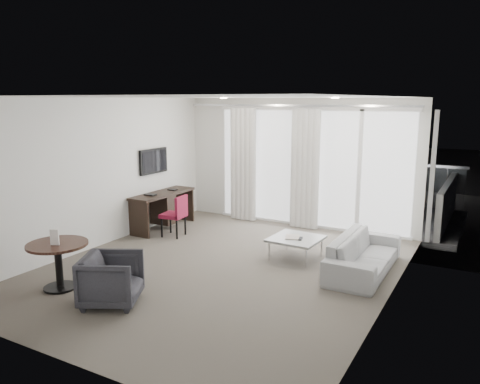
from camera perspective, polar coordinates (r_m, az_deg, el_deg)
The scene contains 27 objects.
floor at distance 7.33m, azimuth -2.30°, elevation -9.27°, with size 5.00×6.00×0.00m, color #575047.
ceiling at distance 6.87m, azimuth -2.47°, elevation 11.50°, with size 5.00×6.00×0.00m, color white.
wall_left at distance 8.54m, azimuth -16.88°, elevation 2.21°, with size 0.00×6.00×2.60m, color silver.
wall_right at distance 6.09m, azimuth 18.14°, elevation -1.33°, with size 0.00×6.00×2.60m, color silver.
wall_front at distance 4.75m, azimuth -21.60°, elevation -5.03°, with size 5.00×0.00×2.60m, color silver.
window_panel at distance 9.53m, azimuth 8.56°, elevation 2.86°, with size 4.00×0.02×2.38m, color white, non-canonical shape.
window_frame at distance 9.52m, azimuth 8.53°, elevation 2.85°, with size 4.10×0.06×2.44m, color white, non-canonical shape.
curtain_left at distance 9.98m, azimuth 0.40°, elevation 3.36°, with size 0.60×0.20×2.38m, color silver, non-canonical shape.
curtain_right at distance 9.40m, azimuth 7.92°, elevation 2.76°, with size 0.60×0.20×2.38m, color silver, non-canonical shape.
curtain_track at distance 9.39m, azimuth 6.68°, elevation 10.44°, with size 4.80×0.04×0.04m, color #B2B2B7, non-canonical shape.
downlight_a at distance 8.70m, azimuth -2.04°, elevation 11.37°, with size 0.12×0.12×0.02m, color #FFE0B2.
downlight_b at distance 7.83m, azimuth 11.52°, elevation 11.18°, with size 0.12×0.12×0.02m, color #FFE0B2.
desk at distance 9.57m, azimuth -9.36°, elevation -2.23°, with size 0.49×1.56×0.73m, color black, non-canonical shape.
tv at distance 9.56m, azimuth -10.49°, elevation 3.73°, with size 0.05×0.80×0.50m, color black, non-canonical shape.
desk_chair at distance 8.98m, azimuth -8.13°, elevation -2.88°, with size 0.43×0.41×0.79m, color maroon, non-canonical shape.
round_table at distance 6.94m, azimuth -21.21°, elevation -8.40°, with size 0.81×0.81×0.65m, color black, non-canonical shape.
menu_card at distance 6.75m, azimuth -21.66°, elevation -5.45°, with size 0.12×0.02×0.22m, color white, non-canonical shape.
tub_armchair at distance 6.24m, azimuth -15.39°, elevation -10.24°, with size 0.69×0.71×0.65m, color #28282E.
coffee_table at distance 7.77m, azimuth 6.81°, elevation -6.78°, with size 0.78×0.78×0.35m, color gray, non-canonical shape.
remote at distance 7.64m, azimuth 7.39°, elevation -5.66°, with size 0.05×0.15×0.02m, color black, non-canonical shape.
magazine at distance 7.71m, azimuth 6.42°, elevation -5.46°, with size 0.23×0.29×0.02m, color gray, non-canonical shape.
sofa at distance 7.35m, azimuth 14.87°, elevation -7.32°, with size 1.88×0.74×0.55m, color #939495.
terrace_slab at distance 11.18m, azimuth 11.10°, elevation -2.58°, with size 5.60×3.00×0.12m, color #4D4D50.
rattan_chair_a at distance 10.94m, azimuth 14.48°, elevation -0.39°, with size 0.59×0.59×0.87m, color brown, non-canonical shape.
rattan_chair_b at distance 10.99m, azimuth 20.04°, elevation -0.74°, with size 0.57×0.57×0.84m, color brown, non-canonical shape.
rattan_table at distance 9.94m, azimuth 18.07°, elevation -2.73°, with size 0.53×0.53×0.53m, color brown, non-canonical shape.
balustrade at distance 12.43m, azimuth 13.27°, elevation 1.35°, with size 5.50×0.06×1.05m, color #B2B2B7, non-canonical shape.
Camera 1 is at (3.58, -5.86, 2.56)m, focal length 35.00 mm.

